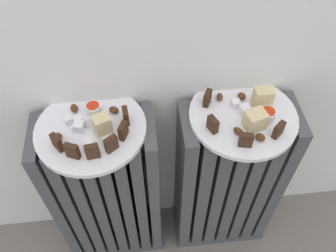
{
  "coord_description": "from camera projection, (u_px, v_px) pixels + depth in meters",
  "views": [
    {
      "loc": [
        -0.06,
        -0.26,
        1.28
      ],
      "look_at": [
        0.0,
        0.28,
        0.61
      ],
      "focal_mm": 38.24,
      "sensor_mm": 36.0,
      "label": 1
    }
  ],
  "objects": [
    {
      "name": "medjool_date_right_0",
      "position": [
        239.0,
        131.0,
        0.81
      ],
      "size": [
        0.03,
        0.03,
        0.02
      ],
      "primitive_type": "ellipsoid",
      "rotation": [
        0.0,
        0.0,
        2.2
      ],
      "color": "#4C2814",
      "rests_on": "plate_right"
    },
    {
      "name": "dark_cake_slice_left_0",
      "position": [
        57.0,
        143.0,
        0.78
      ],
      "size": [
        0.03,
        0.03,
        0.04
      ],
      "primitive_type": "cube",
      "rotation": [
        0.0,
        0.0,
        -0.91
      ],
      "color": "#382114",
      "rests_on": "plate_left"
    },
    {
      "name": "plate_right",
      "position": [
        243.0,
        116.0,
        0.86
      ],
      "size": [
        0.26,
        0.26,
        0.01
      ],
      "primitive_type": "cylinder",
      "color": "white",
      "rests_on": "radiator_right"
    },
    {
      "name": "medjool_date_left_2",
      "position": [
        114.0,
        110.0,
        0.85
      ],
      "size": [
        0.03,
        0.03,
        0.02
      ],
      "primitive_type": "ellipsoid",
      "rotation": [
        0.0,
        0.0,
        2.59
      ],
      "color": "#4C2814",
      "rests_on": "plate_left"
    },
    {
      "name": "medjool_date_right_2",
      "position": [
        242.0,
        96.0,
        0.88
      ],
      "size": [
        0.03,
        0.03,
        0.02
      ],
      "primitive_type": "ellipsoid",
      "rotation": [
        0.0,
        0.0,
        2.11
      ],
      "color": "#4C2814",
      "rests_on": "plate_right"
    },
    {
      "name": "dark_cake_slice_left_2",
      "position": [
        92.0,
        152.0,
        0.76
      ],
      "size": [
        0.03,
        0.02,
        0.04
      ],
      "primitive_type": "cube",
      "rotation": [
        0.0,
        0.0,
        0.12
      ],
      "color": "#382114",
      "rests_on": "plate_left"
    },
    {
      "name": "marble_cake_slice_left_0",
      "position": [
        102.0,
        124.0,
        0.81
      ],
      "size": [
        0.05,
        0.04,
        0.04
      ],
      "primitive_type": "cube",
      "rotation": [
        0.0,
        0.0,
        0.38
      ],
      "color": "beige",
      "rests_on": "plate_left"
    },
    {
      "name": "jam_bowl_left",
      "position": [
        93.0,
        108.0,
        0.85
      ],
      "size": [
        0.04,
        0.04,
        0.02
      ],
      "color": "white",
      "rests_on": "plate_left"
    },
    {
      "name": "dark_cake_slice_left_1",
      "position": [
        72.0,
        151.0,
        0.76
      ],
      "size": [
        0.03,
        0.02,
        0.04
      ],
      "primitive_type": "cube",
      "rotation": [
        0.0,
        0.0,
        -0.4
      ],
      "color": "#382114",
      "rests_on": "plate_left"
    },
    {
      "name": "dark_cake_slice_right_2",
      "position": [
        246.0,
        140.0,
        0.78
      ],
      "size": [
        0.03,
        0.02,
        0.04
      ],
      "primitive_type": "cube",
      "rotation": [
        0.0,
        0.0,
        -0.22
      ],
      "color": "#382114",
      "rests_on": "plate_right"
    },
    {
      "name": "medjool_date_right_1",
      "position": [
        260.0,
        137.0,
        0.8
      ],
      "size": [
        0.03,
        0.03,
        0.02
      ],
      "primitive_type": "ellipsoid",
      "rotation": [
        0.0,
        0.0,
        2.43
      ],
      "color": "#4C2814",
      "rests_on": "plate_right"
    },
    {
      "name": "plate_left",
      "position": [
        91.0,
        129.0,
        0.83
      ],
      "size": [
        0.26,
        0.26,
        0.01
      ],
      "primitive_type": "cylinder",
      "color": "white",
      "rests_on": "radiator_left"
    },
    {
      "name": "medjool_date_left_1",
      "position": [
        74.0,
        108.0,
        0.86
      ],
      "size": [
        0.02,
        0.03,
        0.01
      ],
      "primitive_type": "ellipsoid",
      "rotation": [
        0.0,
        0.0,
        1.84
      ],
      "color": "#4C2814",
      "rests_on": "plate_left"
    },
    {
      "name": "radiator_left",
      "position": [
        108.0,
        194.0,
        1.08
      ],
      "size": [
        0.31,
        0.15,
        0.62
      ],
      "color": "#47474C",
      "rests_on": "ground_plane"
    },
    {
      "name": "jam_bowl_right",
      "position": [
        267.0,
        114.0,
        0.84
      ],
      "size": [
        0.04,
        0.04,
        0.03
      ],
      "color": "white",
      "rests_on": "plate_right"
    },
    {
      "name": "dark_cake_slice_right_1",
      "position": [
        213.0,
        124.0,
        0.81
      ],
      "size": [
        0.02,
        0.03,
        0.04
      ],
      "primitive_type": "cube",
      "rotation": [
        0.0,
        0.0,
        -1.14
      ],
      "color": "#382114",
      "rests_on": "plate_right"
    },
    {
      "name": "turkish_delight_left_3",
      "position": [
        78.0,
        120.0,
        0.83
      ],
      "size": [
        0.03,
        0.03,
        0.02
      ],
      "primitive_type": "cube",
      "rotation": [
        0.0,
        0.0,
        0.56
      ],
      "color": "white",
      "rests_on": "plate_left"
    },
    {
      "name": "dark_cake_slice_left_5",
      "position": [
        126.0,
        116.0,
        0.82
      ],
      "size": [
        0.02,
        0.03,
        0.04
      ],
      "primitive_type": "cube",
      "rotation": [
        0.0,
        0.0,
        1.66
      ],
      "color": "#382114",
      "rests_on": "plate_left"
    },
    {
      "name": "marble_cake_slice_right_1",
      "position": [
        255.0,
        120.0,
        0.81
      ],
      "size": [
        0.05,
        0.05,
        0.05
      ],
      "primitive_type": "cube",
      "rotation": [
        0.0,
        0.0,
        0.28
      ],
      "color": "beige",
      "rests_on": "plate_right"
    },
    {
      "name": "medjool_date_right_3",
      "position": [
        220.0,
        97.0,
        0.88
      ],
      "size": [
        0.02,
        0.03,
        0.01
      ],
      "primitive_type": "ellipsoid",
      "rotation": [
        0.0,
        0.0,
        1.4
      ],
      "color": "#4C2814",
      "rests_on": "plate_right"
    },
    {
      "name": "medjool_date_left_0",
      "position": [
        57.0,
        137.0,
        0.8
      ],
      "size": [
        0.02,
        0.02,
        0.02
      ],
      "primitive_type": "ellipsoid",
      "rotation": [
        0.0,
        0.0,
        3.06
      ],
      "color": "#4C2814",
      "rests_on": "plate_left"
    },
    {
      "name": "marble_cake_slice_right_0",
      "position": [
        263.0,
        98.0,
        0.85
      ],
      "size": [
        0.04,
        0.03,
        0.05
      ],
      "primitive_type": "cube",
      "rotation": [
        0.0,
        0.0,
        0.02
      ],
      "color": "beige",
      "rests_on": "plate_right"
    },
    {
      "name": "dark_cake_slice_left_3",
      "position": [
        111.0,
        144.0,
        0.77
      ],
      "size": [
        0.03,
        0.03,
        0.04
      ],
      "primitive_type": "cube",
      "rotation": [
        0.0,
        0.0,
        0.63
      ],
      "color": "#382114",
      "rests_on": "plate_left"
    },
    {
      "name": "turkish_delight_left_2",
      "position": [
        89.0,
        144.0,
        0.79
      ],
      "size": [
        0.02,
        0.02,
        0.02
      ],
      "primitive_type": "cube",
      "rotation": [
        0.0,
        0.0,
        0.12
      ],
      "color": "white",
      "rests_on": "plate_left"
    },
    {
      "name": "dark_cake_slice_right_0",
      "position": [
        207.0,
        98.0,
        0.86
      ],
      "size": [
        0.03,
        0.03,
        0.04
      ],
      "primitive_type": "cube",
      "rotation": [
        0.0,
        0.0,
        -2.07
      ],
      "color": "#382114",
      "rests_on": "plate_right"
    },
    {
      "name": "turkish_delight_left_0",
      "position": [
        68.0,
        120.0,
        0.83
      ],
      "size": [
        0.03,
        0.03,
        0.02
      ],
      "primitive_type": "cube",
      "rotation": [
        0.0,
        0.0,
        0.38
      ],
      "color": "white",
      "rests_on": "plate_left"
    },
    {
      "name": "dark_cake_slice_right_3",
      "position": [
        279.0,
        130.0,
        0.8
      ],
      "size": [
        0.03,
        0.03,
        0.04
      ],
      "primitive_type": "cube",
      "rotation": [
        0.0,
        0.0,
        0.7
      ],
      "color": "#382114",
      "rests_on": "plate_right"
    },
    {
      "name": "turkish_delight_right_0",
      "position": [
        245.0,
        110.0,
        0.85
      ],
      "size": [
        0.03,
        0.03,
        0.02
      ],
      "primitive_type": "cube",
      "rotation": [
        0.0,
        0.0,
        0.16
      ],
      "color": "white",
      "rests_on": "plate_right"
    },
    {
      "name": "dark_cake_slice_left_4",
      "position": [
        123.0,
        131.0,
        0.8
      ],
      "size": [
        0.02,
        0.03,
        0.04
      ],
      "primitive_type": "cube",
      "rotation": [
        0.0,
        0.0,
        1.15
      ],
      "color": "#382114",
      "rests_on": "plate_left"
    },
    {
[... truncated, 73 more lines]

